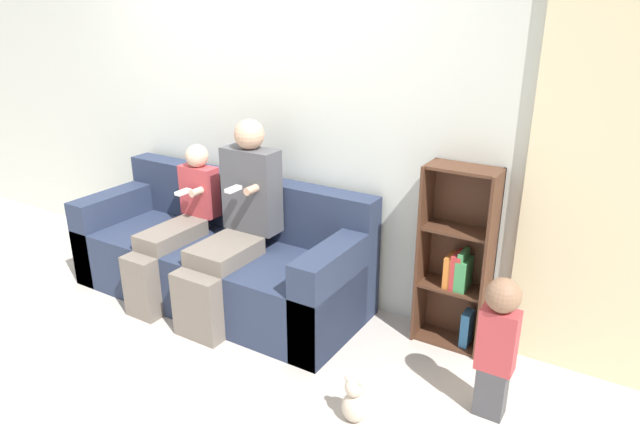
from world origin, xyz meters
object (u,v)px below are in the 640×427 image
adult_seated (235,221)px  child_seated (175,227)px  couch (221,259)px  teddy_bear (354,400)px  bookshelf (458,263)px  toddler_standing (497,341)px

adult_seated → child_seated: bearing=-173.5°
couch → teddy_bear: 1.60m
couch → bookshelf: bearing=11.2°
toddler_standing → teddy_bear: bearing=-143.6°
bookshelf → teddy_bear: bookshelf is taller
couch → adult_seated: 0.45m
adult_seated → child_seated: (-0.50, -0.06, -0.13)m
toddler_standing → bookshelf: bearing=125.6°
bookshelf → teddy_bear: 1.08m
couch → child_seated: child_seated is taller
teddy_bear → bookshelf: bearing=80.1°
child_seated → toddler_standing: child_seated is taller
toddler_standing → teddy_bear: toddler_standing is taller
child_seated → teddy_bear: size_ratio=3.96×
couch → adult_seated: (0.24, -0.10, 0.37)m
toddler_standing → couch: bearing=173.2°
child_seated → adult_seated: bearing=6.5°
teddy_bear → adult_seated: bearing=154.9°
toddler_standing → teddy_bear: size_ratio=2.90×
couch → bookshelf: (1.62, 0.32, 0.24)m
child_seated → teddy_bear: 1.83m
couch → bookshelf: 1.67m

